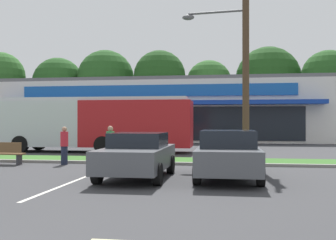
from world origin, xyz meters
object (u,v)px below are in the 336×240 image
Objects in this scene: pedestrian_near_bench at (110,146)px; car_2 at (138,155)px; bus_stop_bench at (5,153)px; utility_pole at (242,49)px; pedestrian_by_pole at (64,146)px; car_0 at (228,154)px; city_bus at (94,123)px.

car_2 is at bearing 17.01° from pedestrian_near_bench.
pedestrian_near_bench is at bearing 179.66° from bus_stop_bench.
car_2 is at bearing -123.39° from utility_pole.
utility_pole is 5.83× the size of pedestrian_by_pole.
car_2 is 2.56× the size of pedestrian_near_bench.
utility_pole is 5.70× the size of pedestrian_near_bench.
bus_stop_bench is at bearing 73.46° from car_0.
car_2 is (6.48, -3.11, 0.25)m from bus_stop_bench.
pedestrian_by_pole is (-7.49, -1.94, -4.23)m from utility_pole.
city_bus is 12.81m from car_0.
utility_pole is 6.62m from car_0.
pedestrian_near_bench is at bearing 112.93° from city_bus.
car_0 is at bearing 45.89° from pedestrian_near_bench.
city_bus is 7.17× the size of pedestrian_near_bench.
bus_stop_bench is at bearing -167.35° from utility_pole.
pedestrian_near_bench is at bearing -149.10° from car_2.
car_2 is at bearing 115.14° from city_bus.
utility_pole is at bearing 115.68° from pedestrian_by_pole.
utility_pole is 11.21m from bus_stop_bench.
car_0 is 7.51m from pedestrian_by_pole.
utility_pole reaches higher than pedestrian_by_pole.
pedestrian_near_bench is (-4.73, 2.75, 0.04)m from car_0.
car_0 is at bearing 163.46° from bus_stop_bench.
pedestrian_by_pole is at bearing -172.99° from bus_stop_bench.
pedestrian_by_pole is (2.52, 0.31, 0.31)m from bus_stop_bench.
utility_pole is 7.71m from car_2.
city_bus is 7.99m from pedestrian_near_bench.
city_bus is 2.80× the size of car_2.
car_0 is (9.36, -2.78, 0.29)m from bus_stop_bench.
city_bus is at bearing -159.94° from pedestrian_by_pole.
pedestrian_by_pole reaches higher than bus_stop_bench.
city_bus is at bearing -154.00° from car_2.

